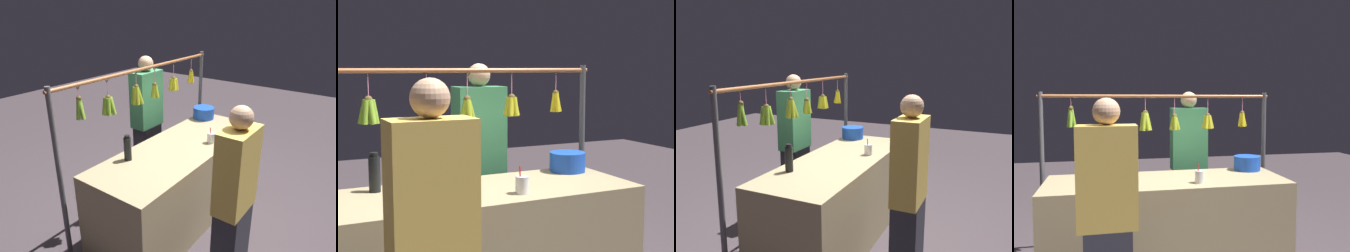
% 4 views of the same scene
% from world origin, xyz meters
% --- Properties ---
extents(display_rack, '(2.26, 0.14, 1.59)m').
position_xyz_m(display_rack, '(0.02, -0.45, 1.15)').
color(display_rack, '#4C4C51').
rests_on(display_rack, ground).
extents(water_bottle, '(0.07, 0.07, 0.24)m').
position_xyz_m(water_bottle, '(0.54, -0.22, 0.94)').
color(water_bottle, black).
rests_on(water_bottle, market_counter).
extents(blue_bucket, '(0.25, 0.25, 0.14)m').
position_xyz_m(blue_bucket, '(-0.83, -0.23, 0.90)').
color(blue_bucket, blue).
rests_on(blue_bucket, market_counter).
extents(drink_cup, '(0.08, 0.08, 0.17)m').
position_xyz_m(drink_cup, '(-0.24, 0.20, 0.88)').
color(drink_cup, silver).
rests_on(drink_cup, market_counter).
extents(vendor_person, '(0.38, 0.21, 1.60)m').
position_xyz_m(vendor_person, '(-0.36, -0.74, 0.79)').
color(vendor_person, '#2D2D38').
rests_on(vendor_person, ground).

